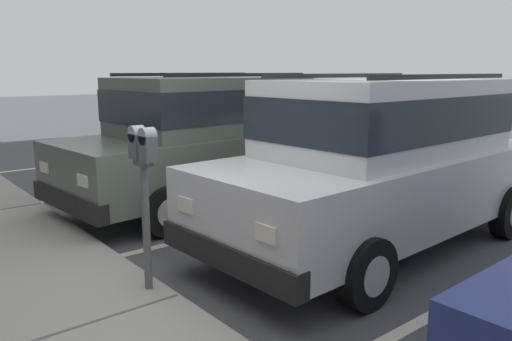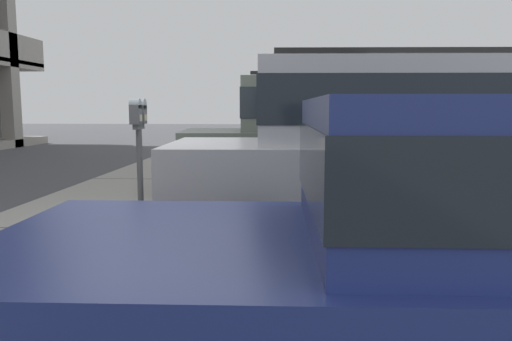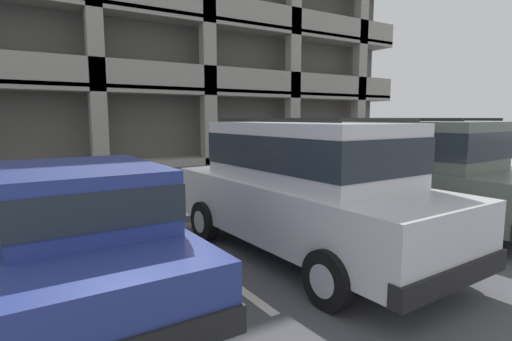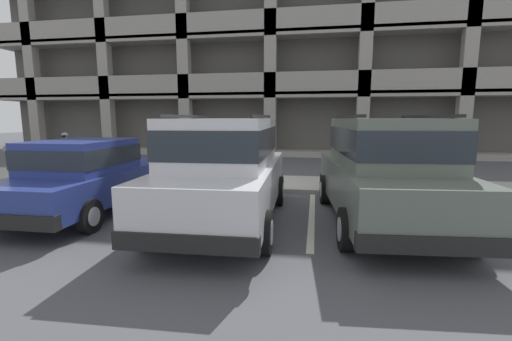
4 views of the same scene
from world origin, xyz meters
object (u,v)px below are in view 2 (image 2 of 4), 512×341
parking_meter_near (139,131)px  red_sedan (481,254)px  dark_hatchback (328,133)px  silver_suv (394,147)px

parking_meter_near → red_sedan: bearing=-142.4°
red_sedan → dark_hatchback: (5.94, 0.22, 0.27)m
silver_suv → parking_meter_near: 2.89m
silver_suv → red_sedan: size_ratio=1.07×
dark_hatchback → parking_meter_near: size_ratio=3.32×
dark_hatchback → red_sedan: bearing=177.4°
silver_suv → red_sedan: bearing=173.5°
red_sedan → dark_hatchback: 5.95m
silver_suv → parking_meter_near: size_ratio=3.27×
dark_hatchback → parking_meter_near: dark_hatchback is taller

